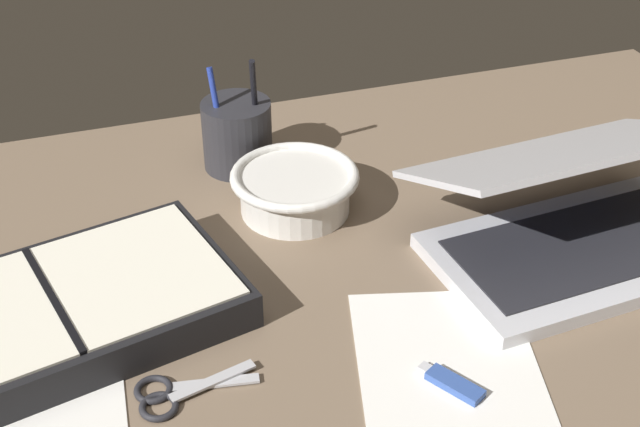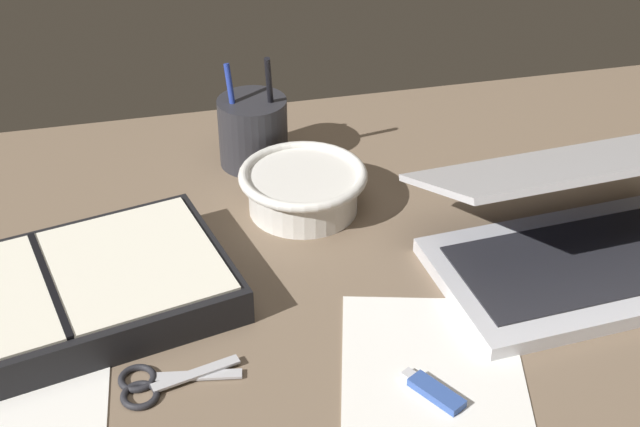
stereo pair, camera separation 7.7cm
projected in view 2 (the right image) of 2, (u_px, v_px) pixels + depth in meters
desk_top at (363, 305)px, 100.79cm from camera, size 140.00×100.00×2.00cm
laptop at (583, 231)px, 103.22cm from camera, size 37.19×28.75×15.66cm
bowl at (303, 188)px, 113.63cm from camera, size 16.46×16.46×5.77cm
pen_cup at (253, 131)px, 122.79cm from camera, size 9.55×9.55×16.82cm
planner at (53, 299)px, 96.51cm from camera, size 42.11×29.78×4.70cm
scissors at (153, 384)px, 88.42cm from camera, size 12.38×6.34×0.80cm
paper_sheet_front at (434, 388)px, 88.33cm from camera, size 25.11×31.84×0.16cm
usb_drive at (435, 392)px, 87.23cm from camera, size 5.00×7.03×1.00cm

